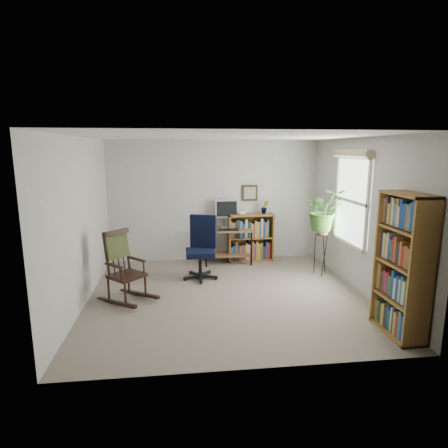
{
  "coord_description": "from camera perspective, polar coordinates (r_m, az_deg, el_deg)",
  "views": [
    {
      "loc": [
        -0.7,
        -5.42,
        2.22
      ],
      "look_at": [
        0.0,
        0.4,
        1.05
      ],
      "focal_mm": 30.0,
      "sensor_mm": 36.0,
      "label": 1
    }
  ],
  "objects": [
    {
      "name": "office_chair",
      "position": [
        6.47,
        -3.68,
        -3.64
      ],
      "size": [
        0.77,
        0.77,
        1.11
      ],
      "primitive_type": null,
      "rotation": [
        0.0,
        0.0,
        -0.34
      ],
      "color": "black",
      "rests_on": "floor"
    },
    {
      "name": "plant_stand",
      "position": [
        6.93,
        14.59,
        -4.01
      ],
      "size": [
        0.28,
        0.28,
        0.87
      ],
      "primitive_type": null,
      "rotation": [
        0.0,
        0.0,
        0.18
      ],
      "color": "black",
      "rests_on": "floor"
    },
    {
      "name": "desk",
      "position": [
        7.42,
        0.54,
        -3.36
      ],
      "size": [
        0.96,
        0.53,
        0.69
      ],
      "primitive_type": null,
      "color": "brown",
      "rests_on": "floor"
    },
    {
      "name": "wall_back",
      "position": [
        7.53,
        -1.45,
        3.48
      ],
      "size": [
        4.2,
        0.0,
        2.4
      ],
      "primitive_type": "cube",
      "color": "beige",
      "rests_on": "ground"
    },
    {
      "name": "framed_picture",
      "position": [
        7.58,
        3.95,
        4.74
      ],
      "size": [
        0.32,
        0.04,
        0.32
      ],
      "primitive_type": null,
      "color": "black",
      "rests_on": "wall_back"
    },
    {
      "name": "rocking_chair",
      "position": [
        5.71,
        -14.67,
        -6.22
      ],
      "size": [
        1.05,
        1.04,
        1.08
      ],
      "primitive_type": null,
      "rotation": [
        0.0,
        0.0,
        0.8
      ],
      "color": "black",
      "rests_on": "floor"
    },
    {
      "name": "wall_left",
      "position": [
        5.69,
        -20.97,
        0.21
      ],
      "size": [
        0.0,
        4.0,
        2.4
      ],
      "primitive_type": "cube",
      "color": "beige",
      "rests_on": "ground"
    },
    {
      "name": "spider_plant",
      "position": [
        6.73,
        15.06,
        5.1
      ],
      "size": [
        1.69,
        1.88,
        1.46
      ],
      "primitive_type": "imported",
      "color": "#376D26",
      "rests_on": "plant_stand"
    },
    {
      "name": "ceiling",
      "position": [
        5.47,
        0.51,
        13.17
      ],
      "size": [
        4.2,
        4.0,
        0.0
      ],
      "primitive_type": "cube",
      "color": "silver",
      "rests_on": "ground"
    },
    {
      "name": "window",
      "position": [
        6.41,
        18.77,
        3.33
      ],
      "size": [
        0.12,
        1.2,
        1.5
      ],
      "primitive_type": null,
      "color": "silver",
      "rests_on": "wall_right"
    },
    {
      "name": "keyboard",
      "position": [
        7.23,
        0.67,
        -0.86
      ],
      "size": [
        0.4,
        0.15,
        0.02
      ],
      "primitive_type": "cube",
      "color": "black",
      "rests_on": "desk"
    },
    {
      "name": "tall_bookshelf",
      "position": [
        4.95,
        25.59,
        -5.75
      ],
      "size": [
        0.32,
        0.76,
        1.73
      ],
      "primitive_type": null,
      "color": "olive",
      "rests_on": "floor"
    },
    {
      "name": "wall_front",
      "position": [
        3.64,
        4.51,
        -5.01
      ],
      "size": [
        4.2,
        0.0,
        2.4
      ],
      "primitive_type": "cube",
      "color": "beige",
      "rests_on": "ground"
    },
    {
      "name": "low_bookshelf",
      "position": [
        7.58,
        4.07,
        -2.04
      ],
      "size": [
        0.91,
        0.3,
        0.96
      ],
      "primitive_type": null,
      "color": "olive",
      "rests_on": "floor"
    },
    {
      "name": "potted_plant_small",
      "position": [
        7.55,
        6.2,
        1.98
      ],
      "size": [
        0.13,
        0.24,
        0.11
      ],
      "primitive_type": "imported",
      "color": "#376D26",
      "rests_on": "low_bookshelf"
    },
    {
      "name": "monitor",
      "position": [
        7.43,
        0.41,
        1.58
      ],
      "size": [
        0.46,
        0.16,
        0.56
      ],
      "primitive_type": null,
      "color": "silver",
      "rests_on": "desk"
    },
    {
      "name": "floor",
      "position": [
        5.9,
        0.47,
        -10.82
      ],
      "size": [
        4.2,
        4.0,
        0.0
      ],
      "primitive_type": "cube",
      "color": "gray",
      "rests_on": "ground"
    },
    {
      "name": "wall_right",
      "position": [
        6.19,
        20.17,
        1.1
      ],
      "size": [
        0.0,
        4.0,
        2.4
      ],
      "primitive_type": "cube",
      "color": "beige",
      "rests_on": "ground"
    }
  ]
}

